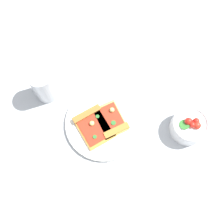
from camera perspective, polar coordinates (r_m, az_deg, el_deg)
ground_plane at (r=0.95m, az=1.23°, el=-3.59°), size 2.40×2.40×0.00m
plate at (r=0.95m, az=-1.52°, el=-2.13°), size 0.25×0.25×0.01m
pizza_slice_near at (r=0.94m, az=-3.75°, el=-2.37°), size 0.12×0.13×0.02m
pizza_slice_far at (r=0.94m, az=-0.01°, el=-1.74°), size 0.11×0.13×0.02m
salad_bowl at (r=0.95m, az=14.58°, el=-2.61°), size 0.11×0.11×0.08m
soda_glass at (r=0.96m, az=-12.91°, el=4.95°), size 0.07×0.07×0.13m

